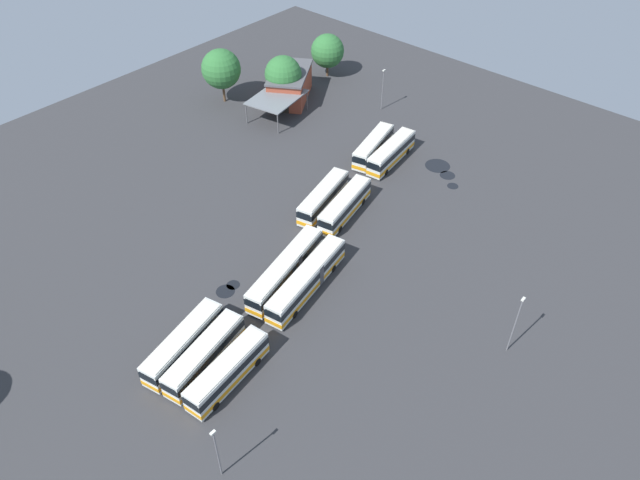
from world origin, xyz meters
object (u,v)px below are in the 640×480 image
object	(u,v)px
bus_row0_slot0	(373,147)
bus_row1_slot0	(323,198)
bus_row3_slot1	(205,355)
tree_north_edge	(328,51)
bus_row3_slot0	(184,344)
lamp_post_mid_lot	(383,88)
maintenance_shelter	(277,98)
lamp_post_by_building	(217,452)
tree_northeast	(221,69)
bus_row2_slot2	(307,279)
bus_row3_slot2	(228,371)
bus_row0_slot1	(391,152)
lamp_post_near_entrance	(516,323)
tree_west_edge	(283,74)
bus_row2_slot1	(286,269)
depot_building	(290,85)
bus_row1_slot1	(345,205)

from	to	relation	value
bus_row0_slot0	bus_row1_slot0	xyz separation A→B (m)	(15.45, 2.82, 0.00)
bus_row3_slot1	tree_north_edge	xyz separation A→B (m)	(-62.07, -36.03, 3.33)
bus_row3_slot0	lamp_post_mid_lot	distance (m)	61.41
bus_row3_slot1	maintenance_shelter	distance (m)	54.70
bus_row0_slot0	lamp_post_by_building	world-z (taller)	lamp_post_by_building
tree_northeast	bus_row1_slot0	bearing A→B (deg)	71.10
bus_row2_slot2	bus_row3_slot2	world-z (taller)	same
bus_row0_slot1	lamp_post_mid_lot	size ratio (longest dim) A/B	1.54
bus_row3_slot1	lamp_post_by_building	bearing A→B (deg)	55.80
lamp_post_near_entrance	tree_west_edge	xyz separation A→B (m)	(-24.56, -58.71, 0.97)
lamp_post_near_entrance	tree_north_edge	size ratio (longest dim) A/B	1.02
bus_row2_slot1	tree_west_edge	world-z (taller)	tree_west_edge
bus_row1_slot0	lamp_post_mid_lot	size ratio (longest dim) A/B	1.53
lamp_post_mid_lot	lamp_post_near_entrance	bearing A→B (deg)	51.78
maintenance_shelter	lamp_post_by_building	size ratio (longest dim) A/B	1.51
bus_row3_slot0	depot_building	size ratio (longest dim) A/B	0.89
bus_row0_slot0	depot_building	distance (m)	24.06
bus_row0_slot0	tree_west_edge	xyz separation A→B (m)	(-3.29, -23.13, 3.82)
bus_row1_slot1	lamp_post_mid_lot	xyz separation A→B (m)	(-28.07, -14.59, 2.40)
bus_row3_slot1	lamp_post_mid_lot	size ratio (longest dim) A/B	1.52
bus_row2_slot2	tree_west_edge	bearing A→B (deg)	-132.64
lamp_post_by_building	tree_north_edge	size ratio (longest dim) A/B	0.88
lamp_post_by_building	bus_row2_slot1	bearing A→B (deg)	-149.61
bus_row0_slot1	tree_northeast	xyz separation A→B (m)	(4.10, -35.11, 4.54)
bus_row0_slot1	bus_row1_slot0	size ratio (longest dim) A/B	1.01
lamp_post_by_building	lamp_post_mid_lot	xyz separation A→B (m)	(-65.77, -30.69, 0.12)
bus_row0_slot1	tree_north_edge	world-z (taller)	tree_north_edge
bus_row0_slot0	lamp_post_near_entrance	distance (m)	41.55
bus_row2_slot2	maintenance_shelter	xyz separation A→B (m)	(-28.21, -32.83, 1.88)
maintenance_shelter	lamp_post_mid_lot	size ratio (longest dim) A/B	1.47
bus_row0_slot1	lamp_post_by_building	xyz separation A→B (m)	(53.05, 19.22, 2.28)
bus_row3_slot1	depot_building	distance (m)	61.44
bus_row1_slot0	lamp_post_near_entrance	world-z (taller)	lamp_post_near_entrance
bus_row1_slot1	tree_northeast	bearing A→B (deg)	-106.40
lamp_post_near_entrance	tree_west_edge	size ratio (longest dim) A/B	0.95
bus_row2_slot1	bus_row3_slot2	xyz separation A→B (m)	(15.26, 6.08, -0.00)
maintenance_shelter	tree_north_edge	size ratio (longest dim) A/B	1.34
bus_row1_slot0	bus_row3_slot2	distance (m)	31.96
bus_row3_slot1	maintenance_shelter	xyz separation A→B (m)	(-44.13, -32.26, 1.88)
bus_row0_slot1	bus_row2_slot1	distance (m)	30.80
maintenance_shelter	lamp_post_mid_lot	xyz separation A→B (m)	(-14.33, 12.33, 0.52)
bus_row1_slot0	bus_row2_slot2	world-z (taller)	same
bus_row0_slot1	tree_northeast	bearing A→B (deg)	-83.34
bus_row1_slot0	bus_row2_slot2	xyz separation A→B (m)	(13.82, 9.41, 0.00)
bus_row1_slot1	tree_north_edge	distance (m)	44.23
bus_row2_slot1	tree_north_edge	xyz separation A→B (m)	(-46.56, -33.40, 3.33)
bus_row1_slot0	bus_row2_slot1	world-z (taller)	same
lamp_post_mid_lot	tree_north_edge	bearing A→B (deg)	-102.62
bus_row0_slot0	bus_row1_slot0	size ratio (longest dim) A/B	0.96
bus_row0_slot0	lamp_post_by_building	xyz separation A→B (m)	(52.50, 22.41, 2.28)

